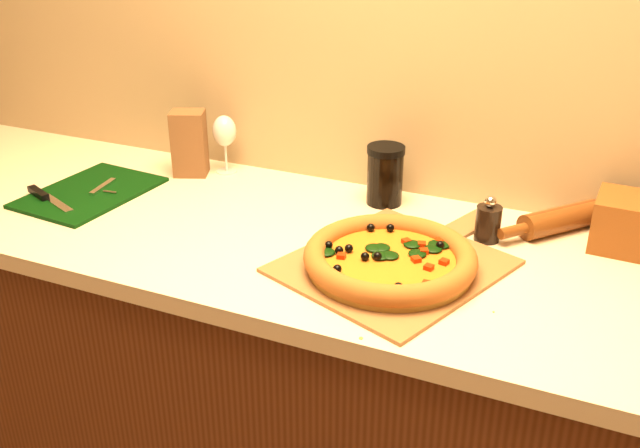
{
  "coord_description": "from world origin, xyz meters",
  "views": [
    {
      "loc": [
        0.46,
        0.14,
        1.61
      ],
      "look_at": [
        -0.09,
        1.38,
        0.96
      ],
      "focal_mm": 40.0,
      "sensor_mm": 36.0,
      "label": 1
    }
  ],
  "objects": [
    {
      "name": "pepper_grinder",
      "position": [
        0.23,
        1.56,
        0.94
      ],
      "size": [
        0.06,
        0.06,
        0.1
      ],
      "color": "black",
      "rests_on": "countertop"
    },
    {
      "name": "paper_bag",
      "position": [
        -0.58,
        1.63,
        0.99
      ],
      "size": [
        0.11,
        0.1,
        0.17
      ],
      "primitive_type": "cube",
      "rotation": [
        0.0,
        0.0,
        0.39
      ],
      "color": "brown",
      "rests_on": "countertop"
    },
    {
      "name": "pizza_peel",
      "position": [
        0.09,
        1.38,
        0.9
      ],
      "size": [
        0.49,
        0.59,
        0.01
      ],
      "rotation": [
        0.0,
        0.0,
        -0.36
      ],
      "color": "brown",
      "rests_on": "countertop"
    },
    {
      "name": "cabinet",
      "position": [
        0.0,
        1.43,
        0.43
      ],
      "size": [
        2.8,
        0.65,
        0.86
      ],
      "primitive_type": "cube",
      "color": "#4B2410",
      "rests_on": "ground"
    },
    {
      "name": "rolling_pin",
      "position": [
        0.4,
        1.71,
        0.93
      ],
      "size": [
        0.3,
        0.34,
        0.06
      ],
      "rotation": [
        0.0,
        0.0,
        0.87
      ],
      "color": "#56250E",
      "rests_on": "countertop"
    },
    {
      "name": "wine_glass",
      "position": [
        -0.5,
        1.69,
        1.01
      ],
      "size": [
        0.06,
        0.06,
        0.16
      ],
      "color": "silver",
      "rests_on": "countertop"
    },
    {
      "name": "dark_jar",
      "position": [
        -0.04,
        1.66,
        0.97
      ],
      "size": [
        0.09,
        0.09,
        0.15
      ],
      "color": "black",
      "rests_on": "countertop"
    },
    {
      "name": "countertop",
      "position": [
        0.0,
        1.43,
        0.88
      ],
      "size": [
        2.84,
        0.68,
        0.04
      ],
      "primitive_type": "cube",
      "color": "beige",
      "rests_on": "cabinet"
    },
    {
      "name": "cutting_board",
      "position": [
        -0.74,
        1.41,
        0.91
      ],
      "size": [
        0.27,
        0.35,
        0.02
      ],
      "rotation": [
        0.0,
        0.0,
        -0.08
      ],
      "color": "black",
      "rests_on": "countertop"
    },
    {
      "name": "pizza",
      "position": [
        0.08,
        1.34,
        0.93
      ],
      "size": [
        0.35,
        0.35,
        0.05
      ],
      "color": "#AC822B",
      "rests_on": "pizza_peel"
    }
  ]
}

